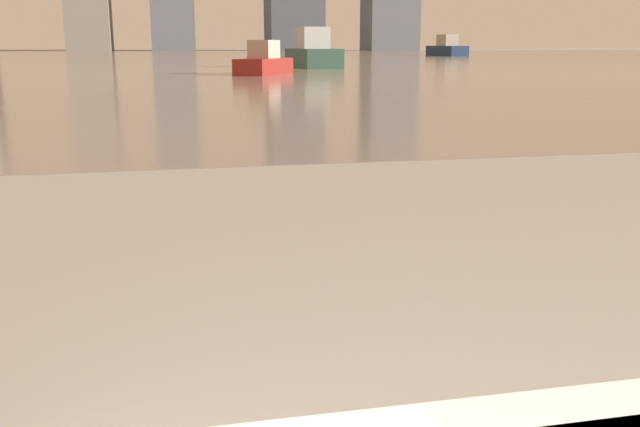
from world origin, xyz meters
TOP-DOWN VIEW (x-y plane):
  - harbor_water at (0.00, 62.00)m, footprint 180.00×110.00m
  - harbor_boat_1 at (3.64, 28.46)m, footprint 2.79×3.66m
  - harbor_boat_2 at (7.25, 36.30)m, footprint 1.98×5.35m
  - harbor_boat_3 at (26.82, 66.24)m, footprint 2.35×5.53m

SIDE VIEW (x-z plane):
  - harbor_water at x=0.00m, z-range 0.00..0.01m
  - harbor_boat_1 at x=3.64m, z-range -0.19..1.14m
  - harbor_boat_2 at x=7.25m, z-range -0.28..1.70m
  - harbor_boat_3 at x=26.82m, z-range -0.29..1.73m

